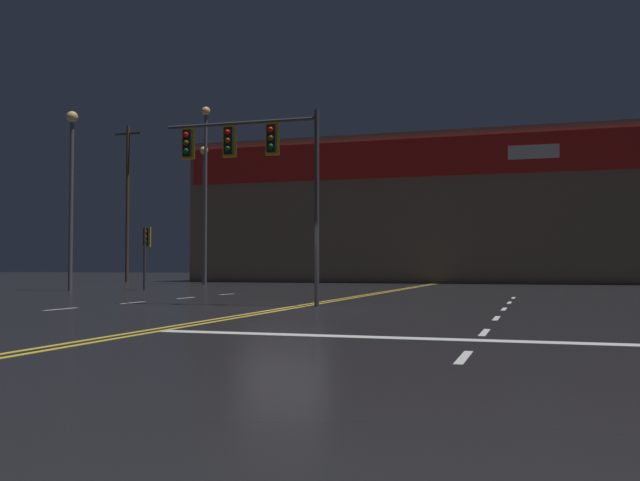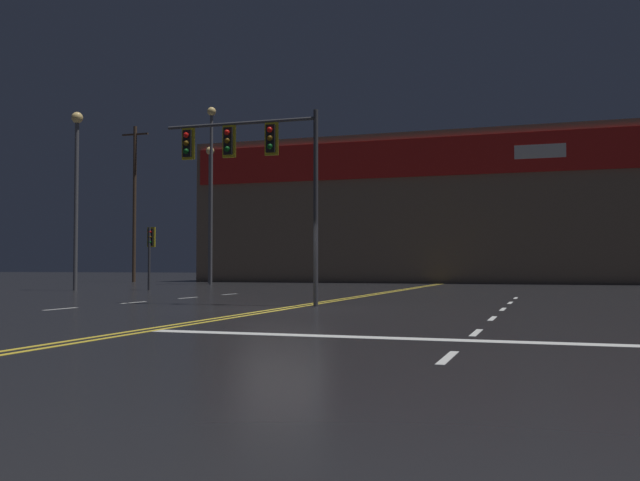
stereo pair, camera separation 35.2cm
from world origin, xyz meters
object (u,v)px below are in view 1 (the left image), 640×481
(traffic_signal_median, at_px, (250,154))
(streetlight_near_left, at_px, (204,196))
(streetlight_median_approach, at_px, (206,174))
(traffic_signal_corner_northwest, at_px, (146,244))
(streetlight_far_left, at_px, (71,174))

(traffic_signal_median, bearing_deg, streetlight_near_left, 119.37)
(traffic_signal_median, height_order, streetlight_median_approach, streetlight_median_approach)
(traffic_signal_median, distance_m, streetlight_near_left, 27.56)
(traffic_signal_median, xyz_separation_m, streetlight_near_left, (-13.50, 23.98, 1.42))
(traffic_signal_corner_northwest, bearing_deg, traffic_signal_median, -47.32)
(traffic_signal_corner_northwest, distance_m, streetlight_median_approach, 11.32)
(traffic_signal_corner_northwest, bearing_deg, streetlight_near_left, 104.40)
(streetlight_near_left, distance_m, streetlight_median_approach, 3.43)
(streetlight_near_left, height_order, streetlight_median_approach, streetlight_median_approach)
(traffic_signal_median, distance_m, traffic_signal_corner_northwest, 15.18)
(traffic_signal_corner_northwest, distance_m, streetlight_far_left, 4.89)
(streetlight_near_left, bearing_deg, streetlight_median_approach, -61.74)
(traffic_signal_corner_northwest, distance_m, streetlight_near_left, 13.88)
(streetlight_far_left, bearing_deg, traffic_signal_corner_northwest, 26.79)
(streetlight_median_approach, bearing_deg, streetlight_far_left, -96.79)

